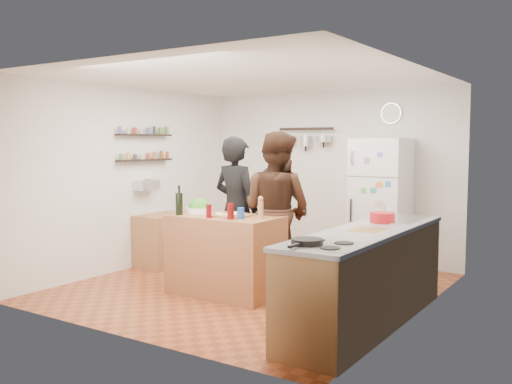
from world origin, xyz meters
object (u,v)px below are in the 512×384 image
Objects in this scene: salt_canister at (241,213)px; person_back at (278,209)px; skillet at (307,242)px; side_table at (164,240)px; wine_bottle at (179,204)px; counter_run at (367,278)px; person_center at (276,210)px; prep_island at (225,255)px; red_bowl at (382,218)px; pepper_mill at (261,209)px; fridge at (381,205)px; wall_clock at (391,113)px; person_left at (236,209)px; salad_bowl at (199,210)px.

salt_canister is 1.27m from person_back.
skillet is 3.91m from side_table.
wine_bottle is 0.98× the size of skillet.
wine_bottle is 2.36m from counter_run.
prep_island is at bearing 63.43° from person_center.
red_bowl is (1.43, 0.50, 0.00)m from salt_canister.
person_back is at bearing 111.38° from pepper_mill.
pepper_mill is at bearing -105.47° from fridge.
side_table is at bearing 160.88° from pepper_mill.
salt_canister is at bearing -105.70° from wall_clock.
person_center is at bearing -109.81° from wall_clock.
person_back is at bearing 125.84° from skillet.
fridge is at bearing 101.04° from skillet.
person_center is at bearing -113.49° from fridge.
person_back is 6.92× the size of red_bowl.
person_left is at bearing -130.46° from fridge.
skillet is (2.18, -0.95, -0.09)m from wine_bottle.
skillet is at bearing -91.85° from red_bowl.
salad_bowl is 0.40× the size of side_table.
prep_island is 1.83m from side_table.
person_center reaches higher than wine_bottle.
counter_run is at bearing -84.51° from red_bowl.
person_back is 2.21× the size of side_table.
red_bowl is at bearing -71.65° from wall_clock.
prep_island is 0.48× the size of counter_run.
fridge reaches higher than skillet.
prep_island is 0.71× the size of person_back.
fridge reaches higher than salt_canister.
red_bowl is at bearing 12.42° from prep_island.
salad_bowl is at bearing 173.21° from prep_island.
person_back is at bearing -126.21° from wall_clock.
side_table is at bearing -147.53° from wall_clock.
person_center reaches higher than person_left.
red_bowl is at bearing 8.76° from salad_bowl.
wine_bottle is at bearing -177.94° from counter_run.
wine_bottle is 0.85× the size of wall_clock.
counter_run is (2.20, -0.19, -0.49)m from salad_bowl.
person_center is (0.76, 0.52, -0.00)m from salad_bowl.
side_table is at bearing 154.77° from prep_island.
person_back is (-0.31, 0.56, -0.05)m from person_center.
person_left reaches higher than counter_run.
person_left is 1.01× the size of fridge.
counter_run is (1.78, -0.14, -0.01)m from prep_island.
wine_bottle is 1.67m from side_table.
salad_bowl is at bearing -171.24° from red_bowl.
fridge is 1.29m from wall_clock.
person_back is 0.67× the size of counter_run.
salt_canister is (0.72, -0.17, 0.03)m from salad_bowl.
wall_clock reaches higher than fridge.
person_left is at bearing 76.66° from person_back.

